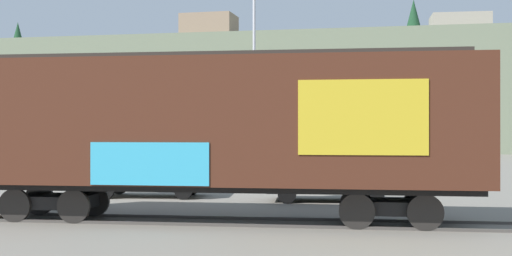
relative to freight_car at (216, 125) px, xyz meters
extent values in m
plane|color=slate|center=(1.15, 0.00, -2.68)|extent=(260.00, 260.00, 0.00)
cube|color=#4C4742|center=(0.04, -0.72, -2.64)|extent=(59.91, 3.41, 0.08)
cube|color=#4C4742|center=(-0.04, 0.72, -2.64)|extent=(59.91, 3.41, 0.08)
cube|color=#423323|center=(-6.28, -0.34, -2.64)|extent=(0.38, 2.51, 0.07)
cube|color=#472316|center=(0.00, 0.00, 0.08)|extent=(14.43, 3.64, 3.36)
cube|color=#2D2823|center=(0.00, 0.00, 1.88)|extent=(13.58, 1.15, 0.24)
cube|color=gold|center=(3.99, -1.22, 0.17)|extent=(3.14, 0.20, 1.85)
cube|color=#33A5CC|center=(-1.38, -1.52, -1.01)|extent=(3.12, 0.20, 1.10)
cube|color=black|center=(0.00, 0.00, -1.70)|extent=(14.07, 2.34, 0.20)
cube|color=black|center=(-4.64, -0.25, -2.17)|extent=(2.17, 1.40, 0.36)
cylinder|color=black|center=(-5.45, -1.02, -2.22)|extent=(0.93, 0.17, 0.92)
cylinder|color=black|center=(-5.53, 0.42, -2.22)|extent=(0.93, 0.17, 0.92)
cylinder|color=black|center=(-3.76, -0.93, -2.22)|extent=(0.93, 0.17, 0.92)
cylinder|color=black|center=(-3.84, 0.51, -2.22)|extent=(0.93, 0.17, 0.92)
cube|color=black|center=(4.64, 0.26, -2.17)|extent=(2.17, 1.40, 0.36)
cylinder|color=black|center=(3.83, -0.51, -2.22)|extent=(0.93, 0.17, 0.92)
cylinder|color=black|center=(3.75, 0.93, -2.22)|extent=(0.93, 0.17, 0.92)
cylinder|color=black|center=(5.52, -0.41, -2.22)|extent=(0.93, 0.17, 0.92)
cylinder|color=black|center=(5.45, 1.02, -2.22)|extent=(0.93, 0.17, 0.92)
cylinder|color=silver|center=(-0.92, 9.82, 1.98)|extent=(0.12, 0.12, 9.33)
cube|color=slate|center=(1.15, 69.46, 3.99)|extent=(152.38, 34.73, 13.35)
cube|color=#9E9384|center=(12.89, 59.04, 11.72)|extent=(6.51, 4.69, 2.12)
cube|color=#8C725B|center=(-16.36, 59.04, 12.21)|extent=(6.41, 4.71, 3.10)
cone|color=#193D23|center=(7.97, 62.21, 13.01)|extent=(2.35, 2.35, 4.70)
cone|color=#193D23|center=(-42.74, 60.33, 12.32)|extent=(1.65, 1.65, 3.30)
cube|color=#B7BABF|center=(-4.17, 6.07, -1.98)|extent=(4.42, 2.30, 0.76)
cube|color=#2D333D|center=(-4.29, 6.06, -1.29)|extent=(2.21, 1.86, 0.61)
cylinder|color=black|center=(-2.84, 7.10, -2.36)|extent=(0.66, 0.29, 0.64)
cylinder|color=black|center=(-2.64, 5.38, -2.36)|extent=(0.66, 0.29, 0.64)
cylinder|color=black|center=(-5.70, 6.76, -2.36)|extent=(0.66, 0.29, 0.64)
cylinder|color=black|center=(-5.50, 5.05, -2.36)|extent=(0.66, 0.29, 0.64)
cube|color=black|center=(2.61, 5.93, -1.97)|extent=(4.56, 2.33, 0.78)
cube|color=#2D333D|center=(2.30, 5.90, -1.21)|extent=(2.05, 1.86, 0.73)
cylinder|color=black|center=(3.98, 6.97, -2.36)|extent=(0.66, 0.29, 0.64)
cylinder|color=black|center=(4.18, 5.24, -2.36)|extent=(0.66, 0.29, 0.64)
cylinder|color=black|center=(1.03, 6.63, -2.36)|extent=(0.66, 0.29, 0.64)
cylinder|color=black|center=(1.23, 4.89, -2.36)|extent=(0.66, 0.29, 0.64)
camera|label=1|loc=(4.51, -17.23, -0.13)|focal=45.58mm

